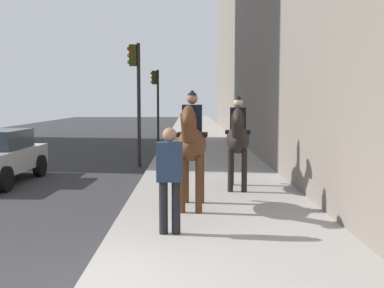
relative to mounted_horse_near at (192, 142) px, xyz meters
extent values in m
ellipsoid|color=#4C2B16|center=(0.08, -0.01, -0.04)|extent=(1.54, 0.67, 0.66)
cylinder|color=#4C2B16|center=(-0.38, -0.13, -0.77)|extent=(0.13, 0.13, 1.07)
cylinder|color=#4C2B16|center=(-0.36, 0.19, -0.77)|extent=(0.13, 0.13, 1.07)
cylinder|color=#4C2B16|center=(0.52, -0.20, -0.77)|extent=(0.13, 0.13, 1.07)
cylinder|color=#4C2B16|center=(0.54, 0.12, -0.77)|extent=(0.13, 0.13, 1.07)
cylinder|color=#4C2B16|center=(-0.69, 0.05, 0.31)|extent=(0.65, 0.33, 0.68)
ellipsoid|color=#4C2B16|center=(-0.90, 0.07, 0.56)|extent=(0.64, 0.27, 0.49)
cylinder|color=black|center=(0.79, -0.06, -0.14)|extent=(0.29, 0.12, 0.55)
cube|color=black|center=(0.13, -0.01, 0.14)|extent=(0.49, 0.63, 0.08)
cube|color=black|center=(0.13, -0.01, 0.46)|extent=(0.31, 0.40, 0.55)
sphere|color=#8C664C|center=(0.13, -0.01, 0.85)|extent=(0.22, 0.22, 0.22)
cone|color=black|center=(0.13, -0.01, 0.97)|extent=(0.21, 0.21, 0.10)
ellipsoid|color=black|center=(2.13, -1.12, -0.12)|extent=(1.55, 0.72, 0.66)
cylinder|color=black|center=(1.67, -1.23, -0.81)|extent=(0.13, 0.13, 0.99)
cylinder|color=black|center=(1.71, -0.91, -0.81)|extent=(0.13, 0.13, 0.99)
cylinder|color=black|center=(2.56, -1.33, -0.81)|extent=(0.13, 0.13, 0.99)
cylinder|color=black|center=(2.60, -1.01, -0.81)|extent=(0.13, 0.13, 0.99)
cylinder|color=black|center=(1.37, -1.04, 0.23)|extent=(0.66, 0.35, 0.68)
ellipsoid|color=black|center=(1.16, -1.01, 0.47)|extent=(0.65, 0.29, 0.49)
cylinder|color=black|center=(2.84, -1.20, -0.22)|extent=(0.29, 0.13, 0.55)
cube|color=black|center=(2.18, -1.13, 0.06)|extent=(0.50, 0.65, 0.08)
cube|color=black|center=(2.18, -1.13, 0.37)|extent=(0.32, 0.41, 0.55)
sphere|color=#D8AD8C|center=(2.18, -1.13, 0.77)|extent=(0.22, 0.22, 0.22)
cone|color=black|center=(2.18, -1.13, 0.89)|extent=(0.22, 0.22, 0.10)
cylinder|color=black|center=(-1.79, 0.46, -0.88)|extent=(0.14, 0.14, 0.85)
cylinder|color=black|center=(-1.80, 0.26, -0.88)|extent=(0.14, 0.14, 0.85)
cube|color=#1E2D47|center=(-1.79, 0.36, -0.15)|extent=(0.27, 0.41, 0.62)
sphere|color=#8C664C|center=(-1.79, 0.36, 0.28)|extent=(0.22, 0.22, 0.22)
cylinder|color=black|center=(2.30, 4.58, -1.11)|extent=(0.65, 0.25, 0.64)
cylinder|color=black|center=(4.73, 4.48, -1.11)|extent=(0.65, 0.25, 0.64)
cylinder|color=black|center=(6.73, 1.74, 0.64)|extent=(0.12, 0.12, 4.14)
cube|color=#2D280C|center=(6.73, 1.92, 2.32)|extent=(0.20, 0.24, 0.70)
sphere|color=red|center=(6.73, 2.05, 2.54)|extent=(0.14, 0.14, 0.14)
sphere|color=orange|center=(6.73, 2.05, 2.32)|extent=(0.14, 0.14, 0.14)
sphere|color=green|center=(6.73, 2.05, 2.10)|extent=(0.14, 0.14, 0.14)
cylinder|color=black|center=(15.54, 1.67, 0.49)|extent=(0.12, 0.12, 3.84)
cube|color=#2D280C|center=(15.54, 1.85, 2.01)|extent=(0.20, 0.24, 0.70)
sphere|color=red|center=(15.54, 1.98, 2.23)|extent=(0.14, 0.14, 0.14)
sphere|color=orange|center=(15.54, 1.98, 2.01)|extent=(0.14, 0.14, 0.14)
sphere|color=green|center=(15.54, 1.98, 1.79)|extent=(0.14, 0.14, 0.14)
camera|label=1|loc=(-9.17, 0.05, 0.81)|focal=44.16mm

